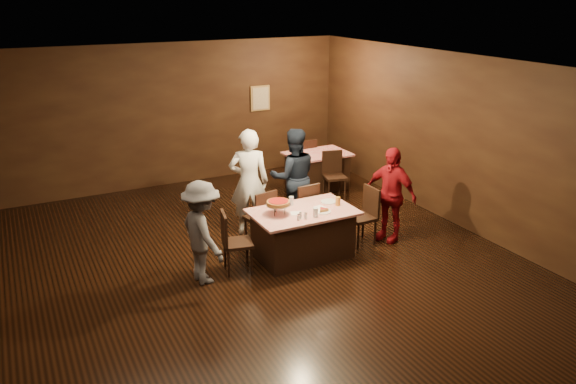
# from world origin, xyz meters

# --- Properties ---
(room) EXTENTS (10.00, 10.04, 3.02)m
(room) POSITION_xyz_m (0.00, 0.01, 2.14)
(room) COLOR black
(room) RESTS_ON ground
(main_table) EXTENTS (1.60, 1.00, 0.77)m
(main_table) POSITION_xyz_m (0.91, 0.58, 0.39)
(main_table) COLOR #A5130B
(main_table) RESTS_ON ground
(back_table) EXTENTS (1.30, 0.90, 0.77)m
(back_table) POSITION_xyz_m (2.74, 3.31, 0.39)
(back_table) COLOR red
(back_table) RESTS_ON ground
(chair_far_left) EXTENTS (0.49, 0.49, 0.95)m
(chair_far_left) POSITION_xyz_m (0.51, 1.33, 0.47)
(chair_far_left) COLOR black
(chair_far_left) RESTS_ON ground
(chair_far_right) EXTENTS (0.45, 0.45, 0.95)m
(chair_far_right) POSITION_xyz_m (1.31, 1.33, 0.47)
(chair_far_right) COLOR black
(chair_far_right) RESTS_ON ground
(chair_end_left) EXTENTS (0.50, 0.50, 0.95)m
(chair_end_left) POSITION_xyz_m (-0.19, 0.58, 0.47)
(chair_end_left) COLOR black
(chair_end_left) RESTS_ON ground
(chair_end_right) EXTENTS (0.43, 0.43, 0.95)m
(chair_end_right) POSITION_xyz_m (2.01, 0.58, 0.47)
(chair_end_right) COLOR black
(chair_end_right) RESTS_ON ground
(chair_back_near) EXTENTS (0.50, 0.50, 0.95)m
(chair_back_near) POSITION_xyz_m (2.74, 2.61, 0.47)
(chair_back_near) COLOR black
(chair_back_near) RESTS_ON ground
(chair_back_far) EXTENTS (0.43, 0.43, 0.95)m
(chair_back_far) POSITION_xyz_m (2.74, 3.91, 0.47)
(chair_back_far) COLOR black
(chair_back_far) RESTS_ON ground
(diner_white_jacket) EXTENTS (0.79, 0.66, 1.85)m
(diner_white_jacket) POSITION_xyz_m (0.54, 1.80, 0.92)
(diner_white_jacket) COLOR white
(diner_white_jacket) RESTS_ON ground
(diner_navy_hoodie) EXTENTS (1.00, 0.87, 1.75)m
(diner_navy_hoodie) POSITION_xyz_m (1.41, 1.84, 0.87)
(diner_navy_hoodie) COLOR black
(diner_navy_hoodie) RESTS_ON ground
(diner_grey_knit) EXTENTS (0.68, 1.04, 1.52)m
(diner_grey_knit) POSITION_xyz_m (-0.74, 0.51, 0.76)
(diner_grey_knit) COLOR slate
(diner_grey_knit) RESTS_ON ground
(diner_red_shirt) EXTENTS (0.72, 1.02, 1.61)m
(diner_red_shirt) POSITION_xyz_m (2.51, 0.49, 0.80)
(diner_red_shirt) COLOR maroon
(diner_red_shirt) RESTS_ON ground
(pizza_stand) EXTENTS (0.38, 0.38, 0.22)m
(pizza_stand) POSITION_xyz_m (0.51, 0.63, 0.95)
(pizza_stand) COLOR black
(pizza_stand) RESTS_ON main_table
(plate_with_slice) EXTENTS (0.25, 0.25, 0.06)m
(plate_with_slice) POSITION_xyz_m (1.16, 0.40, 0.80)
(plate_with_slice) COLOR white
(plate_with_slice) RESTS_ON main_table
(plate_empty) EXTENTS (0.25, 0.25, 0.01)m
(plate_empty) POSITION_xyz_m (1.46, 0.73, 0.78)
(plate_empty) COLOR white
(plate_empty) RESTS_ON main_table
(glass_front_left) EXTENTS (0.08, 0.08, 0.14)m
(glass_front_left) POSITION_xyz_m (0.96, 0.28, 0.84)
(glass_front_left) COLOR silver
(glass_front_left) RESTS_ON main_table
(glass_amber) EXTENTS (0.08, 0.08, 0.14)m
(glass_amber) POSITION_xyz_m (1.51, 0.53, 0.84)
(glass_amber) COLOR #BF7F26
(glass_amber) RESTS_ON main_table
(glass_back) EXTENTS (0.08, 0.08, 0.14)m
(glass_back) POSITION_xyz_m (0.86, 0.88, 0.84)
(glass_back) COLOR silver
(glass_back) RESTS_ON main_table
(condiments) EXTENTS (0.17, 0.10, 0.09)m
(condiments) POSITION_xyz_m (0.73, 0.29, 0.82)
(condiments) COLOR silver
(condiments) RESTS_ON main_table
(napkin_center) EXTENTS (0.19, 0.19, 0.01)m
(napkin_center) POSITION_xyz_m (1.21, 0.58, 0.77)
(napkin_center) COLOR white
(napkin_center) RESTS_ON main_table
(napkin_left) EXTENTS (0.21, 0.21, 0.01)m
(napkin_left) POSITION_xyz_m (0.76, 0.53, 0.77)
(napkin_left) COLOR white
(napkin_left) RESTS_ON main_table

